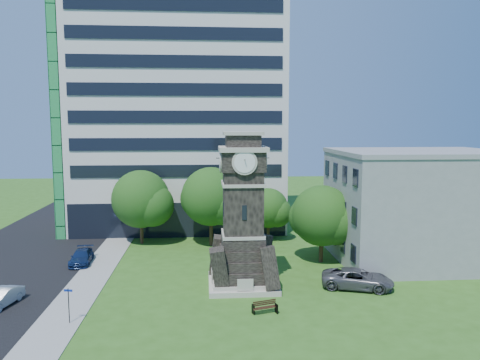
{
  "coord_description": "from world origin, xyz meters",
  "views": [
    {
      "loc": [
        0.1,
        -33.94,
        12.77
      ],
      "look_at": [
        3.15,
        6.87,
        7.91
      ],
      "focal_mm": 35.0,
      "sensor_mm": 36.0,
      "label": 1
    }
  ],
  "objects": [
    {
      "name": "tree_ne",
      "position": [
        7.08,
        16.6,
        3.46
      ],
      "size": [
        4.86,
        4.41,
        5.81
      ],
      "rotation": [
        0.0,
        0.0,
        -0.37
      ],
      "color": "#332114",
      "rests_on": "ground"
    },
    {
      "name": "tree_nw",
      "position": [
        -6.72,
        16.09,
        4.66
      ],
      "size": [
        6.82,
        6.2,
        7.95
      ],
      "rotation": [
        0.0,
        0.0,
        -0.03
      ],
      "color": "#332114",
      "rests_on": "ground"
    },
    {
      "name": "car_street_north",
      "position": [
        -11.37,
        9.01,
        0.63
      ],
      "size": [
        2.06,
        4.45,
        1.26
      ],
      "primitive_type": "imported",
      "rotation": [
        0.0,
        0.0,
        0.07
      ],
      "color": "#11234C",
      "rests_on": "ground"
    },
    {
      "name": "office_low",
      "position": [
        19.97,
        8.0,
        5.21
      ],
      "size": [
        15.2,
        12.2,
        10.4
      ],
      "color": "gray",
      "rests_on": "ground"
    },
    {
      "name": "clock_tower",
      "position": [
        3.0,
        2.0,
        5.28
      ],
      "size": [
        5.4,
        5.4,
        12.22
      ],
      "color": "#B6B09E",
      "rests_on": "ground"
    },
    {
      "name": "park_bench",
      "position": [
        4.05,
        -3.63,
        0.46
      ],
      "size": [
        1.69,
        0.45,
        0.87
      ],
      "rotation": [
        0.0,
        0.0,
        0.3
      ],
      "color": "black",
      "rests_on": "ground"
    },
    {
      "name": "car_street_mid",
      "position": [
        -14.35,
        -1.0,
        0.62
      ],
      "size": [
        2.09,
        3.94,
        1.24
      ],
      "primitive_type": "imported",
      "rotation": [
        0.0,
        0.0,
        -0.22
      ],
      "color": "silver",
      "rests_on": "ground"
    },
    {
      "name": "street_sign",
      "position": [
        -8.73,
        -4.36,
        1.47
      ],
      "size": [
        0.57,
        0.06,
        2.36
      ],
      "rotation": [
        0.0,
        0.0,
        -0.2
      ],
      "color": "black",
      "rests_on": "ground"
    },
    {
      "name": "office_tall",
      "position": [
        -3.2,
        25.84,
        14.22
      ],
      "size": [
        26.2,
        15.11,
        28.6
      ],
      "color": "silver",
      "rests_on": "ground"
    },
    {
      "name": "tree_east",
      "position": [
        10.91,
        7.93,
        4.22
      ],
      "size": [
        6.22,
        5.65,
        7.22
      ],
      "rotation": [
        0.0,
        0.0,
        0.38
      ],
      "color": "#332114",
      "rests_on": "ground"
    },
    {
      "name": "ground",
      "position": [
        0.0,
        0.0,
        0.0
      ],
      "size": [
        160.0,
        160.0,
        0.0
      ],
      "primitive_type": "plane",
      "color": "#305A19",
      "rests_on": "ground"
    },
    {
      "name": "tree_nc",
      "position": [
        0.74,
        14.57,
        5.07
      ],
      "size": [
        6.79,
        6.17,
        8.36
      ],
      "rotation": [
        0.0,
        0.0,
        0.4
      ],
      "color": "#332114",
      "rests_on": "ground"
    },
    {
      "name": "car_east_lot",
      "position": [
        11.92,
        0.67,
        0.77
      ],
      "size": [
        6.04,
        4.08,
        1.54
      ],
      "primitive_type": "imported",
      "rotation": [
        0.0,
        0.0,
        1.27
      ],
      "color": "#525258",
      "rests_on": "ground"
    },
    {
      "name": "sidewalk",
      "position": [
        -9.5,
        5.0,
        0.03
      ],
      "size": [
        3.0,
        70.0,
        0.06
      ],
      "primitive_type": "cube",
      "color": "gray",
      "rests_on": "ground"
    }
  ]
}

